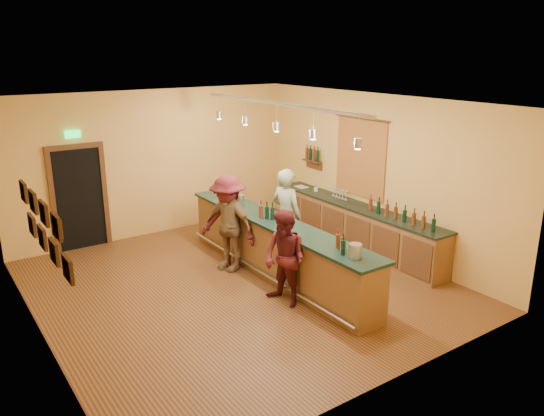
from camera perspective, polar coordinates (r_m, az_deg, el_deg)
floor at (r=9.52m, az=-3.61°, el=-8.29°), size 7.00×7.00×0.00m
ceiling at (r=8.67m, az=-4.00°, el=11.25°), size 6.50×7.00×0.02m
wall_back at (r=12.02m, az=-12.48°, el=4.73°), size 6.50×0.02×3.20m
wall_front at (r=6.38m, az=12.77°, el=-6.07°), size 6.50×0.02×3.20m
wall_left at (r=7.89m, az=-24.47°, el=-2.75°), size 0.02×7.00×3.20m
wall_right at (r=10.94m, az=10.97°, el=3.65°), size 0.02×7.00×3.20m
doorway at (r=11.59m, az=-20.04°, el=1.24°), size 1.15×0.09×2.48m
tapestry at (r=11.15m, az=9.51°, el=5.28°), size 0.03×1.40×1.60m
bottle_shelf at (r=12.24m, az=4.37°, el=5.61°), size 0.17×0.55×0.54m
picture_grid at (r=7.08m, az=-23.33°, el=-1.74°), size 0.06×2.20×0.70m
back_counter at (r=11.17m, az=8.99°, el=-1.92°), size 0.60×4.55×1.27m
tasting_bar at (r=9.69m, az=0.45°, el=-3.90°), size 0.73×5.10×1.38m
pendant_track at (r=9.13m, az=0.48°, el=10.20°), size 0.11×4.60×0.50m
bartender at (r=10.22m, az=1.58°, el=-0.86°), size 0.60×0.77×1.86m
customer_a at (r=8.55m, az=1.40°, el=-5.45°), size 0.72×0.86×1.59m
customer_b at (r=9.94m, az=-4.67°, el=-1.94°), size 0.77×1.08×1.69m
customer_c at (r=9.93m, az=-4.72°, el=-1.60°), size 1.09×1.34×1.81m
bar_stool at (r=11.49m, az=-1.89°, el=-1.10°), size 0.31×0.31×0.65m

